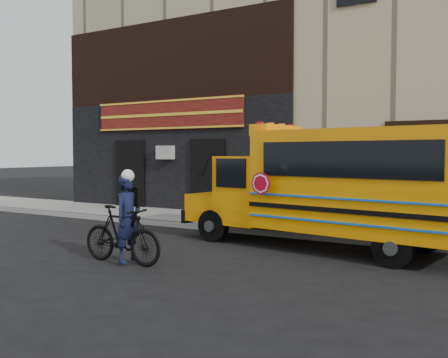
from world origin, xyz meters
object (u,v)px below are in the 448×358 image
object	(u,v)px
bicycle	(122,235)
cyclist	(128,221)
sign_pole	(443,179)
school_bus	(333,184)

from	to	relation	value
bicycle	cyclist	distance (m)	0.32
sign_pole	cyclist	distance (m)	7.36
school_bus	bicycle	world-z (taller)	school_bus
sign_pole	cyclist	bearing A→B (deg)	-134.84
bicycle	cyclist	bearing A→B (deg)	-73.08
bicycle	cyclist	xyz separation A→B (m)	(0.14, 0.04, 0.29)
bicycle	sign_pole	bearing A→B (deg)	-45.91
sign_pole	cyclist	size ratio (longest dim) A/B	1.66
sign_pole	bicycle	size ratio (longest dim) A/B	1.49
school_bus	sign_pole	world-z (taller)	school_bus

